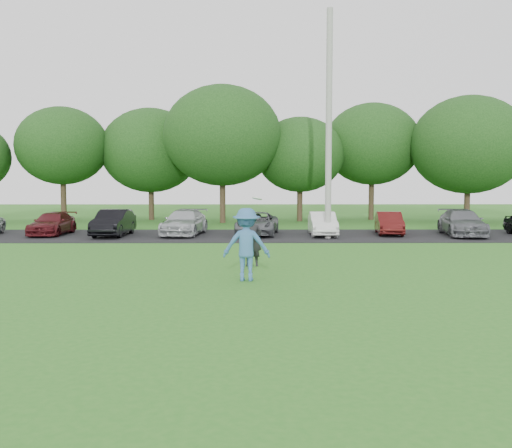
{
  "coord_description": "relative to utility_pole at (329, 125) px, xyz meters",
  "views": [
    {
      "loc": [
        -0.11,
        -14.42,
        2.67
      ],
      "look_at": [
        0.0,
        3.5,
        1.3
      ],
      "focal_mm": 40.0,
      "sensor_mm": 36.0,
      "label": 1
    }
  ],
  "objects": [
    {
      "name": "ground",
      "position": [
        -3.35,
        -11.6,
        -5.18
      ],
      "size": [
        100.0,
        100.0,
        0.0
      ],
      "primitive_type": "plane",
      "color": "#2B7120",
      "rests_on": "ground"
    },
    {
      "name": "parking_lot",
      "position": [
        -3.35,
        1.4,
        -5.16
      ],
      "size": [
        32.0,
        6.5,
        0.03
      ],
      "primitive_type": "cube",
      "color": "black",
      "rests_on": "ground"
    },
    {
      "name": "utility_pole",
      "position": [
        0.0,
        0.0,
        0.0
      ],
      "size": [
        0.28,
        0.28,
        10.35
      ],
      "primitive_type": "cylinder",
      "color": "#A5A5A0",
      "rests_on": "ground"
    },
    {
      "name": "frisbee_player",
      "position": [
        -3.62,
        -10.94,
        -4.2
      ],
      "size": [
        1.29,
        0.79,
        2.26
      ],
      "color": "#37689D",
      "rests_on": "ground"
    },
    {
      "name": "camera_bystander",
      "position": [
        -3.46,
        -8.34,
        -4.37
      ],
      "size": [
        0.6,
        0.43,
        1.61
      ],
      "color": "black",
      "rests_on": "ground"
    },
    {
      "name": "parked_cars",
      "position": [
        -3.55,
        1.38,
        -4.57
      ],
      "size": [
        28.38,
        4.83,
        1.26
      ],
      "color": "#B0B2B8",
      "rests_on": "parking_lot"
    },
    {
      "name": "tree_row",
      "position": [
        -1.84,
        11.16,
        -0.27
      ],
      "size": [
        42.39,
        9.85,
        8.64
      ],
      "color": "#38281C",
      "rests_on": "ground"
    }
  ]
}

